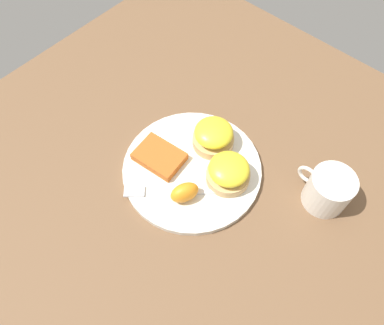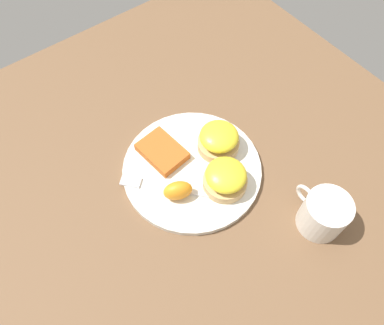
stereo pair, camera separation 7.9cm
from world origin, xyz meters
name	(u,v)px [view 1 (the left image)]	position (x,y,z in m)	size (l,w,h in m)	color
ground_plane	(192,170)	(0.00, 0.00, 0.00)	(1.10, 1.10, 0.00)	brown
plate	(192,169)	(0.00, 0.00, 0.01)	(0.30, 0.30, 0.01)	silver
sandwich_benedict_left	(228,172)	(-0.08, -0.03, 0.04)	(0.09, 0.09, 0.06)	tan
sandwich_benedict_right	(213,136)	(0.01, -0.08, 0.04)	(0.09, 0.09, 0.06)	tan
hashbrown_patty	(159,157)	(0.07, 0.03, 0.02)	(0.10, 0.07, 0.02)	#B25820
orange_wedge	(184,192)	(-0.04, 0.06, 0.04)	(0.06, 0.04, 0.04)	orange
fork	(167,192)	(0.00, 0.08, 0.02)	(0.17, 0.15, 0.00)	silver
cup	(328,190)	(-0.25, -0.13, 0.04)	(0.12, 0.09, 0.09)	silver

